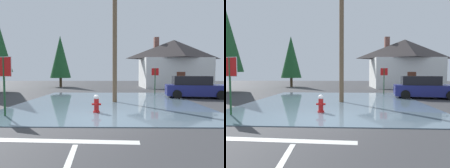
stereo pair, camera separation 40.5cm
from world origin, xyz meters
The scene contains 10 objects.
ground_plane centered at (0.00, 0.00, -0.05)m, with size 80.00×80.00×0.10m, color #38383A.
flood_puddle centered at (0.25, 4.62, 0.02)m, with size 10.57×11.65×0.03m, color slate.
lane_stop_bar centered at (-0.88, -2.50, 0.00)m, with size 4.37×0.30×0.01m, color silver.
stop_sign_near centered at (-4.01, 0.46, 1.82)m, with size 0.81×0.27×2.52m.
fire_hydrant centered at (-0.21, 1.23, 0.42)m, with size 0.43×0.37×0.85m.
utility_pole centered at (0.63, 4.58, 4.84)m, with size 1.60×0.28×9.31m.
stop_sign_far centered at (4.15, 9.52, 1.62)m, with size 0.64×0.19×2.29m.
house centered at (8.25, 17.92, 3.19)m, with size 9.19×5.90×6.63m.
parked_car centered at (6.60, 7.03, 0.77)m, with size 4.57×2.48×1.62m.
pine_tree_mid_left centered at (-6.67, 18.38, 4.01)m, with size 2.73×2.73×6.82m.
Camera 2 is at (1.06, -7.61, 1.82)m, focal length 31.25 mm.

